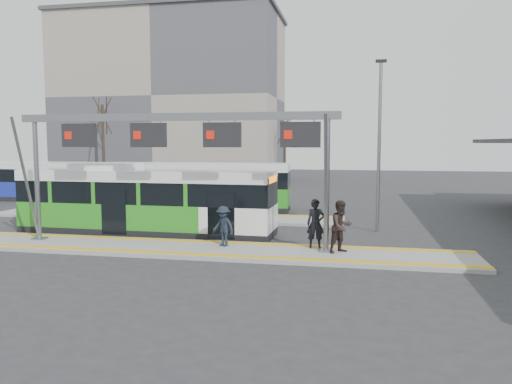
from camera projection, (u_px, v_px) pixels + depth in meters
ground at (184, 251)px, 19.48m from camera, size 120.00×120.00×0.00m
platform_main at (184, 249)px, 19.47m from camera, size 22.00×3.00×0.15m
platform_second at (164, 216)px, 28.06m from camera, size 20.00×3.00×0.15m
tactile_main at (184, 247)px, 19.47m from camera, size 22.00×2.65×0.02m
tactile_second at (171, 212)px, 29.17m from camera, size 20.00×0.35×0.02m
gantry at (176, 140)px, 19.37m from camera, size 13.00×1.68×5.20m
apartment_block at (172, 98)px, 56.43m from camera, size 24.50×12.50×18.40m
hero_bus at (146, 202)px, 23.00m from camera, size 11.91×2.75×3.26m
bg_bus_green at (195, 187)px, 31.14m from camera, size 11.89×3.22×2.94m
bg_bus_blue at (43, 182)px, 36.32m from camera, size 10.71×2.41×2.79m
passenger_a at (316, 224)px, 19.17m from camera, size 0.76×0.56×1.90m
passenger_b at (341, 227)px, 18.40m from camera, size 1.19×1.18×1.94m
passenger_c at (223, 226)px, 19.54m from camera, size 1.18×0.98×1.58m
tree_left at (243, 122)px, 52.00m from camera, size 1.40×1.40×8.34m
tree_mid at (285, 130)px, 51.87m from camera, size 1.40×1.40×7.27m
tree_far at (102, 116)px, 49.36m from camera, size 1.40×1.40×8.99m
lamp_east at (379, 142)px, 23.11m from camera, size 0.50×0.25×7.98m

